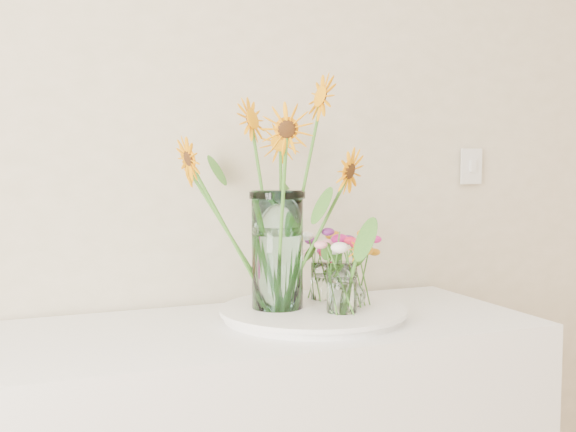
# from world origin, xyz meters

# --- Properties ---
(tray) EXTENTS (0.48, 0.48, 0.02)m
(tray) POSITION_xyz_m (0.00, 1.93, 0.91)
(tray) COLOR white
(tray) RESTS_ON counter
(mason_jar) EXTENTS (0.17, 0.17, 0.32)m
(mason_jar) POSITION_xyz_m (-0.08, 1.97, 1.08)
(mason_jar) COLOR #ACE3D8
(mason_jar) RESTS_ON tray
(sunflower_bouquet) EXTENTS (0.97, 0.97, 0.63)m
(sunflower_bouquet) POSITION_xyz_m (-0.08, 1.97, 1.24)
(sunflower_bouquet) COLOR #FF9B05
(sunflower_bouquet) RESTS_ON tray
(small_vase_a) EXTENTS (0.10, 0.10, 0.13)m
(small_vase_a) POSITION_xyz_m (0.05, 1.86, 0.99)
(small_vase_a) COLOR white
(small_vase_a) RESTS_ON tray
(wildflower_posy_a) EXTENTS (0.20, 0.20, 0.22)m
(wildflower_posy_a) POSITION_xyz_m (0.05, 1.86, 1.04)
(wildflower_posy_a) COLOR orange
(wildflower_posy_a) RESTS_ON tray
(small_vase_b) EXTENTS (0.11, 0.11, 0.11)m
(small_vase_b) POSITION_xyz_m (0.11, 1.92, 0.98)
(small_vase_b) COLOR white
(small_vase_b) RESTS_ON tray
(wildflower_posy_b) EXTENTS (0.22, 0.22, 0.20)m
(wildflower_posy_b) POSITION_xyz_m (0.11, 1.92, 1.03)
(wildflower_posy_b) COLOR orange
(wildflower_posy_b) RESTS_ON tray
(small_vase_c) EXTENTS (0.08, 0.08, 0.11)m
(small_vase_c) POSITION_xyz_m (0.08, 2.03, 0.98)
(small_vase_c) COLOR white
(small_vase_c) RESTS_ON tray
(wildflower_posy_c) EXTENTS (0.18, 0.18, 0.20)m
(wildflower_posy_c) POSITION_xyz_m (0.08, 2.03, 1.02)
(wildflower_posy_c) COLOR orange
(wildflower_posy_c) RESTS_ON tray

